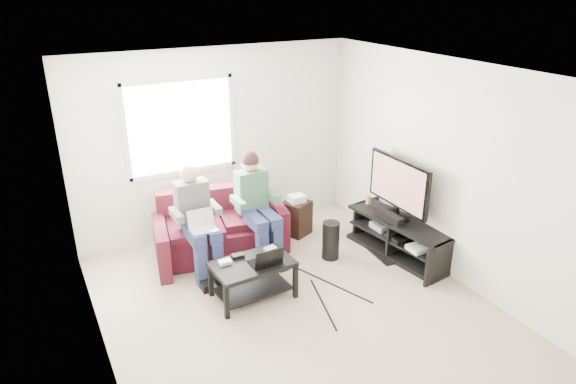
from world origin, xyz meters
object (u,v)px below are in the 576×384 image
Objects in this scene: coffee_table at (253,271)px; tv at (398,185)px; tv_stand at (399,239)px; sofa at (220,230)px; end_table at (297,216)px; subwoofer at (331,240)px.

coffee_table is 0.84× the size of tv.
coffee_table is 2.10m from tv_stand.
sofa is 1.18m from coffee_table.
end_table is at bearing 43.63° from coffee_table.
tv_stand is 1.43× the size of tv.
coffee_table is at bearing -136.37° from end_table.
tv is 1.85× the size of end_table.
tv is 1.56m from end_table.
end_table reaches higher than tv_stand.
sofa is 2.36m from tv_stand.
subwoofer is (-0.83, 0.25, -0.71)m from tv.
sofa is 1.47m from subwoofer.
sofa is 1.15m from end_table.
tv reaches higher than coffee_table.
subwoofer is at bearing -35.02° from sofa.
end_table is at bearing -0.94° from sofa.
sofa is 3.76× the size of subwoofer.
tv is (2.03, -1.10, 0.66)m from sofa.
coffee_table is 0.59× the size of tv_stand.
tv is (-0.00, 0.10, 0.74)m from tv_stand.
tv is at bearing -50.55° from end_table.
subwoofer is (1.20, -0.84, -0.06)m from sofa.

